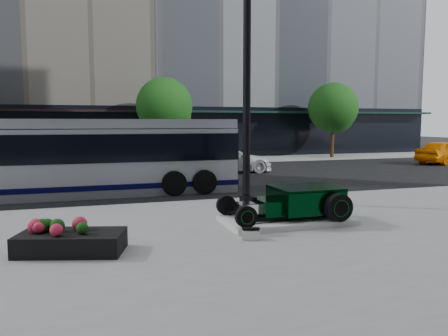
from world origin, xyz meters
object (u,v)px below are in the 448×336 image
object	(u,v)px
yellow_taxi	(444,152)
flower_planter	(71,241)
white_sedan	(228,160)
transit_bus	(80,157)
hot_rod	(298,201)
lamppost	(247,84)

from	to	relation	value
yellow_taxi	flower_planter	bearing A→B (deg)	105.48
white_sedan	yellow_taxi	bearing A→B (deg)	-84.56
transit_bus	white_sedan	world-z (taller)	transit_bus
hot_rod	yellow_taxi	xyz separation A→B (m)	(17.86, 13.20, 0.10)
yellow_taxi	transit_bus	bearing A→B (deg)	88.67
transit_bus	white_sedan	size ratio (longest dim) A/B	2.45
hot_rod	lamppost	distance (m)	4.73
hot_rod	white_sedan	size ratio (longest dim) A/B	0.65
hot_rod	lamppost	xyz separation A→B (m)	(-0.25, 3.29, 3.38)
hot_rod	flower_planter	world-z (taller)	hot_rod
hot_rod	yellow_taxi	bearing A→B (deg)	36.46
flower_planter	lamppost	bearing A→B (deg)	38.53
yellow_taxi	lamppost	bearing A→B (deg)	102.98
lamppost	transit_bus	xyz separation A→B (m)	(-5.36, 3.90, -2.60)
lamppost	white_sedan	xyz separation A→B (m)	(2.46, 9.44, -3.36)
transit_bus	yellow_taxi	xyz separation A→B (m)	(23.47, 6.01, -0.69)
lamppost	transit_bus	world-z (taller)	lamppost
flower_planter	yellow_taxi	bearing A→B (deg)	31.18
lamppost	white_sedan	size ratio (longest dim) A/B	1.73
transit_bus	yellow_taxi	size ratio (longest dim) A/B	2.60
transit_bus	hot_rod	bearing A→B (deg)	-52.03
hot_rod	transit_bus	size ratio (longest dim) A/B	0.27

